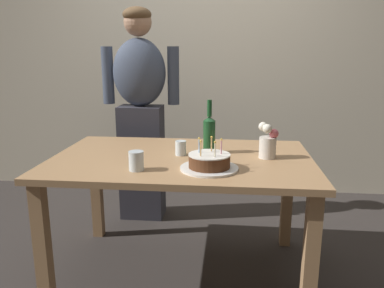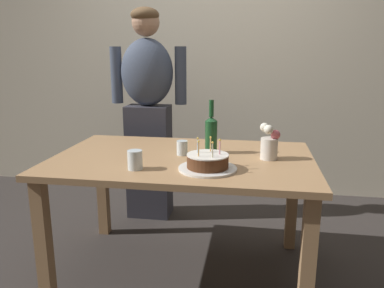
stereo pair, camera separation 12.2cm
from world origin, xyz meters
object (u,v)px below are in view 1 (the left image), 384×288
at_px(person_man_bearded, 141,112).
at_px(birthday_cake, 209,162).
at_px(water_glass_far, 181,148).
at_px(flower_vase, 268,143).
at_px(water_glass_near, 136,161).
at_px(wine_bottle, 209,133).

bearing_deg(person_man_bearded, birthday_cake, 120.43).
distance_m(water_glass_far, flower_vase, 0.50).
bearing_deg(flower_vase, water_glass_far, 178.82).
relative_size(water_glass_near, wine_bottle, 0.31).
relative_size(birthday_cake, person_man_bearded, 0.18).
bearing_deg(flower_vase, birthday_cake, -141.53).
relative_size(birthday_cake, water_glass_near, 3.02).
bearing_deg(water_glass_far, birthday_cake, -55.05).
bearing_deg(flower_vase, water_glass_near, -155.96).
bearing_deg(water_glass_near, flower_vase, 24.04).
relative_size(water_glass_far, flower_vase, 0.41).
xyz_separation_m(water_glass_far, flower_vase, (0.50, -0.01, 0.05)).
distance_m(birthday_cake, water_glass_far, 0.32).
bearing_deg(person_man_bearded, water_glass_far, 118.77).
xyz_separation_m(water_glass_far, person_man_bearded, (-0.42, 0.76, 0.09)).
height_order(birthday_cake, wine_bottle, wine_bottle).
height_order(water_glass_near, flower_vase, flower_vase).
height_order(water_glass_far, flower_vase, flower_vase).
bearing_deg(wine_bottle, birthday_cake, -86.44).
bearing_deg(water_glass_far, water_glass_near, -120.55).
distance_m(water_glass_near, person_man_bearded, 1.11).
distance_m(water_glass_near, water_glass_far, 0.37).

